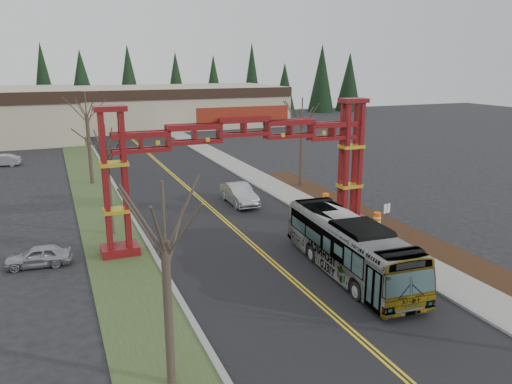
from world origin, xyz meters
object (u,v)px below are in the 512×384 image
silver_sedan (239,194)px  street_sign (387,213)px  retail_building_east (173,106)px  parked_car_near_a (38,256)px  parked_car_far_a (1,160)px  barrel_south (377,219)px  bare_tree_median_far (87,116)px  gateway_arch (244,148)px  barrel_mid (355,208)px  bare_tree_median_mid (106,155)px  barrel_north (326,199)px  bare_tree_median_near (165,242)px  bare_tree_right_far (302,121)px  transit_bus (350,247)px

silver_sedan → street_sign: 12.81m
retail_building_east → parked_car_near_a: retail_building_east is taller
parked_car_far_a → barrel_south: (26.22, -33.50, -0.15)m
parked_car_near_a → bare_tree_median_far: bearing=173.3°
gateway_arch → barrel_mid: size_ratio=17.74×
bare_tree_median_mid → street_sign: bearing=-23.9°
parked_car_far_a → bare_tree_median_mid: bearing=25.6°
barrel_mid → barrel_north: size_ratio=1.05×
barrel_mid → silver_sedan: bearing=138.5°
bare_tree_median_near → bare_tree_right_far: (18.00, 24.74, 0.61)m
barrel_north → parked_car_near_a: bearing=-167.6°
retail_building_east → bare_tree_right_far: bare_tree_right_far is taller
gateway_arch → bare_tree_median_near: gateway_arch is taller
barrel_north → barrel_mid: bearing=-77.7°
barrel_north → street_sign: bearing=-91.2°
retail_building_east → parked_car_near_a: size_ratio=10.59×
gateway_arch → street_sign: bearing=-21.5°
bare_tree_right_far → barrel_mid: 11.18m
barrel_south → bare_tree_median_far: bearing=130.1°
parked_car_near_a → gateway_arch: bearing=96.3°
bare_tree_median_far → street_sign: bare_tree_median_far is taller
gateway_arch → parked_car_far_a: 36.63m
retail_building_east → gateway_arch: bearing=-99.2°
gateway_arch → bare_tree_right_far: size_ratio=2.22×
gateway_arch → bare_tree_median_near: (-8.00, -13.48, -0.54)m
silver_sedan → parked_car_far_a: silver_sedan is taller
silver_sedan → retail_building_east: bearing=82.1°
parked_car_near_a → parked_car_far_a: bearing=-166.4°
street_sign → bare_tree_median_far: bearing=126.0°
gateway_arch → transit_bus: size_ratio=1.62×
bare_tree_median_near → bare_tree_median_mid: 17.45m
bare_tree_median_far → bare_tree_right_far: (18.00, -8.33, -0.39)m
bare_tree_right_far → barrel_south: bearing=-91.9°
barrel_mid → bare_tree_right_far: bearing=87.5°
retail_building_east → silver_sedan: (-7.44, -54.19, -2.68)m
bare_tree_median_mid → barrel_north: bare_tree_median_mid is taller
bare_tree_right_far → barrel_north: 8.67m
street_sign → barrel_mid: 5.18m
barrel_north → retail_building_east: bearing=88.9°
bare_tree_right_far → barrel_mid: (-0.42, -9.71, -5.54)m
parked_car_far_a → bare_tree_median_near: 46.74m
barrel_mid → retail_building_east: bearing=89.6°
retail_building_east → bare_tree_median_near: size_ratio=5.04×
barrel_south → barrel_north: bearing=96.6°
parked_car_near_a → parked_car_far_a: (-4.11, 32.20, 0.04)m
parked_car_near_a → bare_tree_median_near: 15.02m
retail_building_east → street_sign: 65.43m
barrel_south → bare_tree_right_far: bearing=88.1°
barrel_mid → bare_tree_median_far: bearing=134.3°
bare_tree_right_far → barrel_mid: bearing=-92.5°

